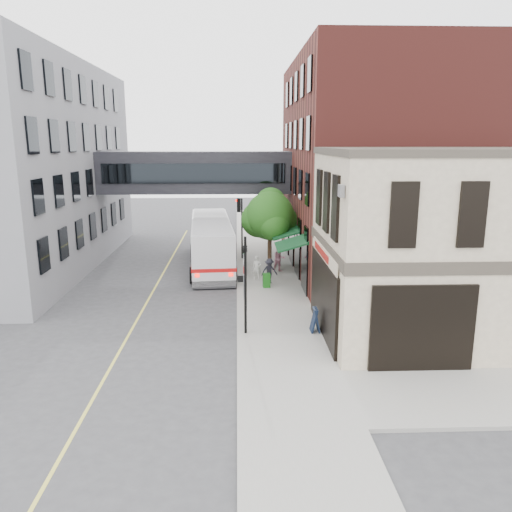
{
  "coord_description": "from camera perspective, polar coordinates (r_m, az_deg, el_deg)",
  "views": [
    {
      "loc": [
        0.06,
        -19.49,
        8.71
      ],
      "look_at": [
        0.98,
        4.72,
        3.14
      ],
      "focal_mm": 35.0,
      "sensor_mm": 36.0,
      "label": 1
    }
  ],
  "objects": [
    {
      "name": "pedestrian_b",
      "position": [
        33.45,
        2.66,
        -0.34
      ],
      "size": [
        0.99,
        0.86,
        1.76
      ],
      "primitive_type": "imported",
      "rotation": [
        0.0,
        0.0,
        0.25
      ],
      "color": "#C98296",
      "rests_on": "sidewalk_main"
    },
    {
      "name": "corner_building",
      "position": [
        23.69,
        19.98,
        1.21
      ],
      "size": [
        10.19,
        8.12,
        8.45
      ],
      "color": "tan",
      "rests_on": "ground"
    },
    {
      "name": "street_sign_pole",
      "position": [
        27.34,
        -1.41,
        -1.41
      ],
      "size": [
        0.08,
        0.75,
        3.0
      ],
      "color": "gray",
      "rests_on": "sidewalk_main"
    },
    {
      "name": "street_tree",
      "position": [
        33.12,
        1.55,
        4.61
      ],
      "size": [
        3.8,
        3.2,
        5.6
      ],
      "color": "#382619",
      "rests_on": "sidewalk_main"
    },
    {
      "name": "pedestrian_c",
      "position": [
        30.74,
        1.53,
        -1.72
      ],
      "size": [
        1.09,
        0.76,
        1.55
      ],
      "primitive_type": "imported",
      "rotation": [
        0.0,
        0.0,
        0.19
      ],
      "color": "black",
      "rests_on": "sidewalk_main"
    },
    {
      "name": "traffic_signal_far",
      "position": [
        36.88,
        -1.84,
        4.57
      ],
      "size": [
        0.53,
        0.28,
        4.5
      ],
      "color": "black",
      "rests_on": "sidewalk_main"
    },
    {
      "name": "newspaper_box",
      "position": [
        29.98,
        1.21,
        -2.8
      ],
      "size": [
        0.45,
        0.41,
        0.85
      ],
      "primitive_type": "cube",
      "rotation": [
        0.0,
        0.0,
        0.08
      ],
      "color": "#165D15",
      "rests_on": "sidewalk_main"
    },
    {
      "name": "lane_marking",
      "position": [
        31.16,
        -11.45,
        -3.54
      ],
      "size": [
        0.12,
        40.0,
        0.01
      ],
      "primitive_type": "cube",
      "color": "#D8CC4C",
      "rests_on": "ground"
    },
    {
      "name": "ground",
      "position": [
        21.35,
        -2.18,
        -11.15
      ],
      "size": [
        120.0,
        120.0,
        0.0
      ],
      "primitive_type": "plane",
      "color": "#38383A",
      "rests_on": "ground"
    },
    {
      "name": "skyway_bridge",
      "position": [
        37.68,
        -6.92,
        9.49
      ],
      "size": [
        14.0,
        3.18,
        3.0
      ],
      "color": "black",
      "rests_on": "ground"
    },
    {
      "name": "pedestrian_a",
      "position": [
        31.51,
        0.08,
        -1.37
      ],
      "size": [
        0.58,
        0.4,
        1.54
      ],
      "primitive_type": "imported",
      "rotation": [
        0.0,
        0.0,
        -0.06
      ],
      "color": "silver",
      "rests_on": "sidewalk_main"
    },
    {
      "name": "bus",
      "position": [
        35.55,
        -5.14,
        1.75
      ],
      "size": [
        3.67,
        12.36,
        3.28
      ],
      "color": "silver",
      "rests_on": "ground"
    },
    {
      "name": "sidewalk_main",
      "position": [
        34.64,
        1.11,
        -1.49
      ],
      "size": [
        4.0,
        60.0,
        0.15
      ],
      "primitive_type": "cube",
      "color": "gray",
      "rests_on": "ground"
    },
    {
      "name": "brick_building",
      "position": [
        35.92,
        14.07,
        9.82
      ],
      "size": [
        13.76,
        18.0,
        14.0
      ],
      "color": "#561F1A",
      "rests_on": "ground"
    },
    {
      "name": "traffic_signal_near",
      "position": [
        22.24,
        -1.31,
        -1.98
      ],
      "size": [
        0.44,
        0.22,
        4.6
      ],
      "color": "black",
      "rests_on": "sidewalk_main"
    },
    {
      "name": "sandwich_board",
      "position": [
        23.26,
        6.77,
        -7.26
      ],
      "size": [
        0.41,
        0.63,
        1.12
      ],
      "primitive_type": "cube",
      "rotation": [
        0.0,
        0.0,
        0.01
      ],
      "color": "black",
      "rests_on": "sidewalk_main"
    }
  ]
}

